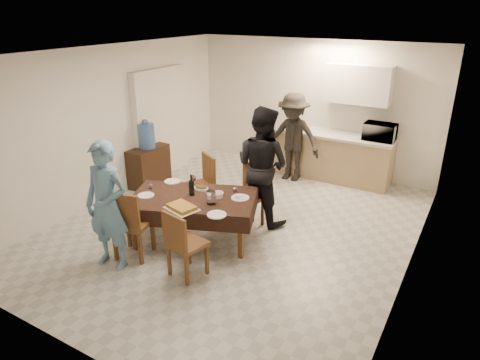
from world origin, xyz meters
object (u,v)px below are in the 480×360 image
object	(u,v)px
wine_bottle	(191,185)
microwave	(380,132)
person_near	(107,206)
water_jug	(146,136)
savoury_tart	(182,207)
dining_table	(193,199)
console	(149,166)
water_pitcher	(211,197)
person_far	(262,166)
person_kitchen	(293,138)

from	to	relation	value
wine_bottle	microwave	world-z (taller)	microwave
microwave	wine_bottle	bearing A→B (deg)	61.08
wine_bottle	person_near	xyz separation A→B (m)	(-0.50, -1.10, 0.01)
water_jug	person_near	bearing A→B (deg)	-58.86
water_jug	savoury_tart	xyz separation A→B (m)	(2.04, -1.63, -0.26)
dining_table	console	world-z (taller)	console
water_pitcher	person_far	distance (m)	1.13
dining_table	water_jug	world-z (taller)	water_jug
water_jug	savoury_tart	world-z (taller)	water_jug
water_pitcher	savoury_tart	xyz separation A→B (m)	(-0.25, -0.33, -0.07)
dining_table	microwave	bearing A→B (deg)	40.36
wine_bottle	person_near	size ratio (longest dim) A/B	0.18
person_far	person_near	bearing A→B (deg)	70.53
person_near	person_far	size ratio (longest dim) A/B	0.92
water_jug	water_pitcher	size ratio (longest dim) A/B	2.41
water_jug	savoury_tart	distance (m)	2.63
person_kitchen	water_jug	bearing A→B (deg)	-143.64
wine_bottle	microwave	xyz separation A→B (m)	(1.81, 3.27, 0.23)
person_kitchen	microwave	bearing A→B (deg)	16.68
dining_table	console	bearing A→B (deg)	125.39
wine_bottle	microwave	bearing A→B (deg)	61.08
dining_table	person_kitchen	world-z (taller)	person_kitchen
water_pitcher	savoury_tart	world-z (taller)	water_pitcher
water_pitcher	microwave	bearing A→B (deg)	67.34
water_pitcher	water_jug	bearing A→B (deg)	150.37
person_near	person_kitchen	world-z (taller)	person_kitchen
water_pitcher	person_far	xyz separation A→B (m)	(0.20, 1.10, 0.14)
dining_table	water_jug	distance (m)	2.33
savoury_tart	person_near	world-z (taller)	person_near
person_kitchen	dining_table	bearing A→B (deg)	-95.09
microwave	person_far	xyz separation A→B (m)	(-1.21, -2.27, -0.15)
water_pitcher	person_kitchen	bearing A→B (deg)	91.85
savoury_tart	person_near	distance (m)	0.94
console	water_jug	world-z (taller)	water_jug
water_jug	person_near	xyz separation A→B (m)	(1.39, -2.30, -0.12)
console	person_kitchen	xyz separation A→B (m)	(2.20, 1.62, 0.48)
water_jug	microwave	size ratio (longest dim) A/B	0.81
person_near	person_kitchen	distance (m)	4.00
wine_bottle	dining_table	bearing A→B (deg)	-45.00
person_far	person_kitchen	bearing A→B (deg)	-72.65
savoury_tart	person_far	bearing A→B (deg)	72.53
console	person_near	xyz separation A→B (m)	(1.39, -2.30, 0.47)
dining_table	console	distance (m)	2.33
water_pitcher	person_near	xyz separation A→B (m)	(-0.90, -1.00, 0.07)
dining_table	microwave	distance (m)	3.78
person_near	microwave	bearing A→B (deg)	54.90
person_near	water_pitcher	bearing A→B (deg)	40.73
console	wine_bottle	xyz separation A→B (m)	(1.89, -1.20, 0.47)
water_jug	person_kitchen	world-z (taller)	person_kitchen
dining_table	person_far	distance (m)	1.22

